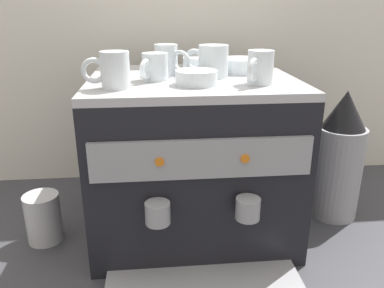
% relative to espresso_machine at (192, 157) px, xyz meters
% --- Properties ---
extents(ground_plane, '(4.00, 4.00, 0.00)m').
position_rel_espresso_machine_xyz_m(ground_plane, '(0.00, 0.00, -0.22)').
color(ground_plane, '#38383D').
extents(tiled_backsplash_wall, '(2.80, 0.03, 1.13)m').
position_rel_espresso_machine_xyz_m(tiled_backsplash_wall, '(0.00, 0.39, 0.34)').
color(tiled_backsplash_wall, silver).
rests_on(tiled_backsplash_wall, ground_plane).
extents(espresso_machine, '(0.53, 0.56, 0.44)m').
position_rel_espresso_machine_xyz_m(espresso_machine, '(0.00, 0.00, 0.00)').
color(espresso_machine, black).
rests_on(espresso_machine, ground_plane).
extents(ceramic_cup_0, '(0.07, 0.09, 0.07)m').
position_rel_espresso_machine_xyz_m(ceramic_cup_0, '(-0.10, -0.03, 0.26)').
color(ceramic_cup_0, silver).
rests_on(ceramic_cup_0, espresso_machine).
extents(ceramic_cup_1, '(0.09, 0.08, 0.08)m').
position_rel_espresso_machine_xyz_m(ceramic_cup_1, '(-0.06, 0.04, 0.26)').
color(ceramic_cup_1, silver).
rests_on(ceramic_cup_1, espresso_machine).
extents(ceramic_cup_2, '(0.08, 0.09, 0.08)m').
position_rel_espresso_machine_xyz_m(ceramic_cup_2, '(0.15, -0.11, 0.26)').
color(ceramic_cup_2, silver).
rests_on(ceramic_cup_2, espresso_machine).
extents(ceramic_cup_3, '(0.11, 0.06, 0.08)m').
position_rel_espresso_machine_xyz_m(ceramic_cup_3, '(-0.19, -0.12, 0.26)').
color(ceramic_cup_3, silver).
rests_on(ceramic_cup_3, espresso_machine).
extents(ceramic_cup_4, '(0.11, 0.08, 0.08)m').
position_rel_espresso_machine_xyz_m(ceramic_cup_4, '(0.05, -0.00, 0.26)').
color(ceramic_cup_4, silver).
rests_on(ceramic_cup_4, espresso_machine).
extents(ceramic_bowl_0, '(0.12, 0.12, 0.04)m').
position_rel_espresso_machine_xyz_m(ceramic_bowl_0, '(0.14, 0.07, 0.24)').
color(ceramic_bowl_0, silver).
rests_on(ceramic_bowl_0, espresso_machine).
extents(ceramic_bowl_1, '(0.10, 0.10, 0.03)m').
position_rel_espresso_machine_xyz_m(ceramic_bowl_1, '(-0.00, -0.10, 0.24)').
color(ceramic_bowl_1, silver).
rests_on(ceramic_bowl_1, espresso_machine).
extents(ceramic_bowl_2, '(0.09, 0.09, 0.04)m').
position_rel_espresso_machine_xyz_m(ceramic_bowl_2, '(0.03, 0.12, 0.24)').
color(ceramic_bowl_2, silver).
rests_on(ceramic_bowl_2, espresso_machine).
extents(coffee_grinder, '(0.14, 0.14, 0.39)m').
position_rel_espresso_machine_xyz_m(coffee_grinder, '(0.44, 0.02, -0.03)').
color(coffee_grinder, '#939399').
rests_on(coffee_grinder, ground_plane).
extents(milk_pitcher, '(0.10, 0.10, 0.14)m').
position_rel_espresso_machine_xyz_m(milk_pitcher, '(-0.42, -0.04, -0.15)').
color(milk_pitcher, '#B7B7BC').
rests_on(milk_pitcher, ground_plane).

